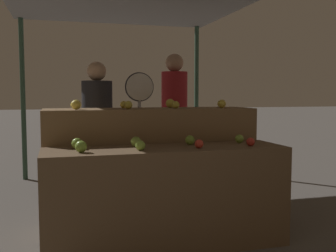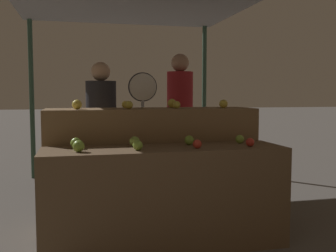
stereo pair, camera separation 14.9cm
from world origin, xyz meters
TOP-DOWN VIEW (x-y plane):
  - ground_plane at (0.00, 0.00)m, footprint 60.00×60.00m
  - display_counter_front at (0.00, 0.00)m, footprint 1.98×0.55m
  - display_counter_back at (0.00, 0.60)m, footprint 1.98×0.55m
  - apple_front_0 at (-0.69, -0.10)m, footprint 0.09×0.09m
  - apple_front_1 at (-0.24, -0.12)m, footprint 0.08×0.08m
  - apple_front_2 at (0.24, -0.12)m, footprint 0.07×0.07m
  - apple_front_3 at (0.70, -0.11)m, footprint 0.07×0.07m
  - apple_front_4 at (-0.71, 0.10)m, footprint 0.09×0.09m
  - apple_front_5 at (-0.23, 0.10)m, footprint 0.09×0.09m
  - apple_front_6 at (0.24, 0.11)m, footprint 0.08×0.08m
  - apple_front_7 at (0.70, 0.11)m, footprint 0.08×0.08m
  - apple_back_0 at (-0.69, 0.49)m, footprint 0.09×0.09m
  - apple_back_1 at (-0.23, 0.48)m, footprint 0.08×0.08m
  - apple_back_2 at (0.22, 0.48)m, footprint 0.07×0.07m
  - apple_back_3 at (0.70, 0.50)m, footprint 0.08×0.08m
  - apple_back_4 at (-0.70, 0.71)m, footprint 0.07×0.07m
  - apple_back_5 at (-0.23, 0.71)m, footprint 0.07×0.07m
  - apple_back_6 at (0.23, 0.70)m, footprint 0.09×0.09m
  - produce_scale at (0.01, 1.16)m, footprint 0.32×0.20m
  - person_vendor_at_scale at (-0.43, 1.38)m, footprint 0.45×0.45m
  - person_customer_left at (0.64, 1.92)m, footprint 0.38×0.38m

SIDE VIEW (x-z plane):
  - ground_plane at x=0.00m, z-range 0.00..0.00m
  - display_counter_front at x=0.00m, z-range 0.00..0.83m
  - display_counter_back at x=0.00m, z-range 0.00..1.12m
  - apple_front_3 at x=0.70m, z-range 0.83..0.90m
  - apple_front_2 at x=0.24m, z-range 0.83..0.90m
  - apple_front_7 at x=0.70m, z-range 0.83..0.90m
  - apple_front_1 at x=-0.24m, z-range 0.83..0.91m
  - apple_front_6 at x=0.24m, z-range 0.83..0.91m
  - apple_front_5 at x=-0.23m, z-range 0.83..0.91m
  - apple_front_4 at x=-0.71m, z-range 0.83..0.92m
  - apple_front_0 at x=-0.69m, z-range 0.83..0.92m
  - person_vendor_at_scale at x=-0.43m, z-range 0.13..1.74m
  - person_customer_left at x=0.64m, z-range 0.15..1.94m
  - produce_scale at x=0.01m, z-range 0.35..1.85m
  - apple_back_5 at x=-0.23m, z-range 1.12..1.20m
  - apple_back_2 at x=0.22m, z-range 1.12..1.20m
  - apple_back_4 at x=-0.70m, z-range 1.12..1.20m
  - apple_back_1 at x=-0.23m, z-range 1.12..1.20m
  - apple_back_3 at x=0.70m, z-range 1.12..1.21m
  - apple_back_0 at x=-0.69m, z-range 1.12..1.21m
  - apple_back_6 at x=0.23m, z-range 1.12..1.21m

